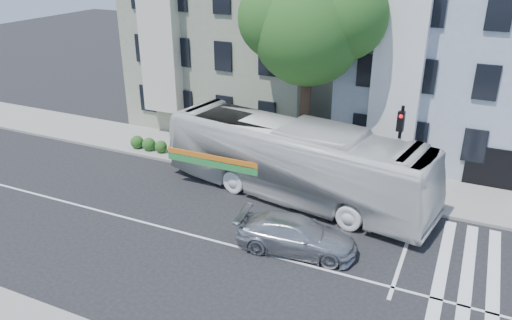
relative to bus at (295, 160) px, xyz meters
The scene contains 9 objects.
ground 5.58m from the bus, 97.84° to the right, with size 120.00×120.00×0.00m, color black.
sidewalk_far 3.41m from the bus, 104.35° to the left, with size 80.00×4.00×0.15m, color gray.
building_left 12.99m from the bus, 128.22° to the left, with size 12.00×10.00×11.00m, color gray.
building_right 12.19m from the bus, 57.33° to the left, with size 12.00×10.00×11.00m, color #99A7B6.
street_tree 6.95m from the bus, 100.53° to the left, with size 7.30×5.90×11.10m.
bus is the anchor object (origin of this frame).
sedan 4.86m from the bus, 68.23° to the right, with size 4.86×1.97×1.41m, color #B8BBC0.
hedge 6.68m from the bus, 165.82° to the left, with size 8.50×0.84×0.70m, color #21591C, non-canonical shape.
traffic_signal 4.91m from the bus, 21.80° to the left, with size 0.49×0.55×4.65m.
Camera 1 is at (8.13, -15.35, 11.42)m, focal length 35.00 mm.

